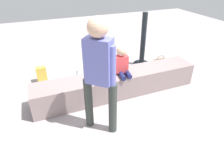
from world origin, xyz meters
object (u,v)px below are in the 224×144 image
at_px(cake_box_white, 71,85).
at_px(handbag_black_leather, 103,73).
at_px(handbag_brown_canvas, 160,65).
at_px(water_bottle_near_gift, 124,59).
at_px(water_bottle_far_side, 78,72).
at_px(cake_plate, 104,73).
at_px(adult_standing, 99,68).
at_px(child_seated, 122,62).
at_px(party_cup_red, 128,76).
at_px(gift_bag, 42,74).

distance_m(cake_box_white, handbag_black_leather, 0.69).
height_order(cake_box_white, handbag_brown_canvas, handbag_brown_canvas).
bearing_deg(handbag_brown_canvas, handbag_black_leather, 175.21).
height_order(water_bottle_near_gift, cake_box_white, water_bottle_near_gift).
bearing_deg(water_bottle_far_side, cake_box_white, -120.63).
relative_size(cake_plate, water_bottle_far_side, 1.06).
xyz_separation_m(adult_standing, handbag_brown_canvas, (1.71, 1.14, -0.79)).
height_order(water_bottle_near_gift, handbag_brown_canvas, handbag_brown_canvas).
distance_m(water_bottle_far_side, handbag_brown_canvas, 1.74).
distance_m(adult_standing, cake_plate, 0.94).
bearing_deg(water_bottle_near_gift, adult_standing, -123.05).
distance_m(cake_plate, water_bottle_near_gift, 1.39).
height_order(cake_plate, cake_box_white, cake_plate).
relative_size(child_seated, adult_standing, 0.32).
bearing_deg(adult_standing, handbag_black_leather, 69.14).
relative_size(water_bottle_near_gift, party_cup_red, 2.01).
relative_size(adult_standing, cake_box_white, 4.58).
height_order(child_seated, water_bottle_far_side, child_seated).
height_order(cake_plate, water_bottle_near_gift, cake_plate).
xyz_separation_m(adult_standing, cake_box_white, (-0.20, 1.13, -0.85)).
xyz_separation_m(party_cup_red, cake_box_white, (-1.13, 0.05, 0.02)).
xyz_separation_m(cake_plate, water_bottle_far_side, (-0.29, 0.76, -0.33)).
bearing_deg(water_bottle_far_side, adult_standing, -90.54).
relative_size(child_seated, handbag_brown_canvas, 1.42).
distance_m(cake_plate, handbag_black_leather, 0.61).
bearing_deg(cake_plate, handbag_black_leather, 71.78).
bearing_deg(child_seated, adult_standing, -133.12).
bearing_deg(water_bottle_far_side, party_cup_red, -24.40).
bearing_deg(cake_plate, gift_bag, 139.16).
distance_m(child_seated, handbag_brown_canvas, 1.33).
xyz_separation_m(cake_plate, gift_bag, (-0.97, 0.84, -0.26)).
bearing_deg(cake_box_white, water_bottle_far_side, 59.37).
bearing_deg(party_cup_red, cake_box_white, 177.46).
bearing_deg(handbag_brown_canvas, child_seated, -155.49).
distance_m(child_seated, water_bottle_far_side, 1.17).
bearing_deg(cake_plate, water_bottle_far_side, 111.00).
bearing_deg(adult_standing, cake_plate, 67.37).
height_order(cake_box_white, handbag_black_leather, handbag_black_leather).
bearing_deg(party_cup_red, child_seated, -127.08).
xyz_separation_m(water_bottle_near_gift, cake_box_white, (-1.36, -0.65, -0.02)).
height_order(adult_standing, cake_box_white, adult_standing).
relative_size(cake_box_white, handbag_brown_canvas, 0.98).
relative_size(adult_standing, water_bottle_far_side, 7.21).
relative_size(adult_standing, handbag_brown_canvas, 4.48).
height_order(water_bottle_far_side, handbag_black_leather, handbag_black_leather).
bearing_deg(water_bottle_near_gift, gift_bag, -173.39).
xyz_separation_m(adult_standing, party_cup_red, (0.93, 1.08, -0.87)).
distance_m(adult_standing, gift_bag, 1.87).
bearing_deg(water_bottle_far_side, gift_bag, 173.76).
bearing_deg(child_seated, handbag_black_leather, 100.11).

